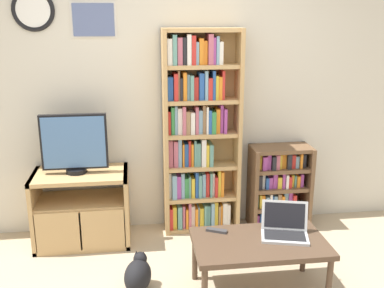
% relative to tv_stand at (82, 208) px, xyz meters
% --- Properties ---
extents(wall_back, '(6.69, 0.09, 2.60)m').
position_rel_tv_stand_xyz_m(wall_back, '(0.84, 0.31, 0.97)').
color(wall_back, beige).
rests_on(wall_back, ground_plane).
extents(tv_stand, '(0.84, 0.48, 0.67)m').
position_rel_tv_stand_xyz_m(tv_stand, '(0.00, 0.00, 0.00)').
color(tv_stand, tan).
rests_on(tv_stand, ground_plane).
extents(television, '(0.57, 0.18, 0.53)m').
position_rel_tv_stand_xyz_m(television, '(-0.03, 0.03, 0.60)').
color(television, black).
rests_on(television, tv_stand).
extents(bookshelf_tall, '(0.71, 0.25, 1.91)m').
position_rel_tv_stand_xyz_m(bookshelf_tall, '(1.08, 0.16, 0.60)').
color(bookshelf_tall, tan).
rests_on(bookshelf_tall, ground_plane).
extents(bookshelf_short, '(0.58, 0.31, 0.81)m').
position_rel_tv_stand_xyz_m(bookshelf_short, '(1.86, 0.13, 0.08)').
color(bookshelf_short, brown).
rests_on(bookshelf_short, ground_plane).
extents(coffee_table, '(0.98, 0.57, 0.43)m').
position_rel_tv_stand_xyz_m(coffee_table, '(1.38, -0.97, 0.05)').
color(coffee_table, '#4C3828').
rests_on(coffee_table, ground_plane).
extents(laptop, '(0.40, 0.34, 0.24)m').
position_rel_tv_stand_xyz_m(laptop, '(1.58, -0.91, 0.16)').
color(laptop, '#B7BABC').
rests_on(laptop, coffee_table).
extents(remote_near_laptop, '(0.16, 0.11, 0.02)m').
position_rel_tv_stand_xyz_m(remote_near_laptop, '(1.09, -0.79, 0.11)').
color(remote_near_laptop, '#38383A').
rests_on(remote_near_laptop, coffee_table).
extents(cat, '(0.27, 0.55, 0.29)m').
position_rel_tv_stand_xyz_m(cat, '(0.48, -0.82, -0.21)').
color(cat, black).
rests_on(cat, ground_plane).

